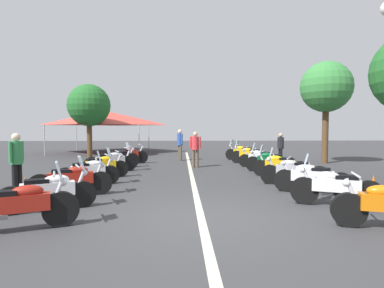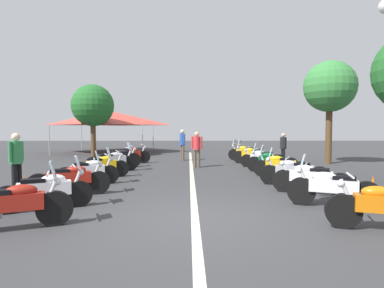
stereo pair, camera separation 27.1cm
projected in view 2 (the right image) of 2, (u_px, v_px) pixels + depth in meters
The scene contains 27 objects.
ground_plane at pixel (195, 219), 6.17m from camera, with size 80.00×80.00×0.00m, color #38383A.
lane_centre_stripe at pixel (192, 177), 11.41m from camera, with size 23.94×0.16×0.01m, color beige.
motorcycle_left_row_0 at pixel (13, 204), 5.48m from camera, with size 0.99×1.99×1.22m.
motorcycle_left_row_1 at pixel (46, 190), 6.86m from camera, with size 1.05×1.92×1.19m.
motorcycle_left_row_2 at pixel (70, 179), 8.31m from camera, with size 0.88×2.10×1.21m.
motorcycle_left_row_3 at pixel (89, 171), 9.88m from camera, with size 0.97×1.88×1.20m.
motorcycle_left_row_4 at pixel (102, 166), 11.34m from camera, with size 0.98×1.92×0.99m.
motorcycle_left_row_5 at pixel (113, 161), 12.93m from camera, with size 1.11×2.05×1.22m.
motorcycle_left_row_6 at pixel (120, 158), 14.35m from camera, with size 0.90×1.95×1.02m.
motorcycle_left_row_7 at pixel (130, 155), 15.93m from camera, with size 0.94×2.09×1.01m.
motorcycle_right_row_1 at pixel (332, 187), 7.07m from camera, with size 1.00×1.91×1.22m.
motorcycle_right_row_2 at pixel (310, 178), 8.50m from camera, with size 1.13×1.93×1.00m.
motorcycle_right_row_3 at pixel (293, 171), 9.82m from camera, with size 0.91×2.12×1.21m.
motorcycle_right_row_4 at pixel (280, 165), 11.52m from camera, with size 1.01×1.95×1.20m.
motorcycle_right_row_5 at pixel (271, 161), 12.85m from camera, with size 0.92×2.06×1.21m.
motorcycle_right_row_6 at pixel (262, 158), 14.35m from camera, with size 0.95×2.01×0.98m.
motorcycle_right_row_7 at pixel (252, 155), 15.83m from camera, with size 1.18×1.95×1.22m.
motorcycle_right_row_8 at pixel (246, 152), 17.52m from camera, with size 1.08×1.95×1.21m.
traffic_cone_1 at pixel (373, 188), 7.93m from camera, with size 0.36×0.36×0.61m.
traffic_cone_2 at pixel (25, 187), 8.07m from camera, with size 0.36×0.36×0.61m.
bystander_0 at pixel (197, 147), 14.35m from camera, with size 0.32×0.52×1.68m.
bystander_1 at pixel (182, 142), 17.42m from camera, with size 0.47×0.32×1.77m.
bystander_3 at pixel (283, 146), 15.81m from camera, with size 0.53×0.32×1.59m.
bystander_4 at pixel (16, 158), 8.56m from camera, with size 0.52×0.32×1.70m.
roadside_tree_1 at pixel (330, 87), 15.78m from camera, with size 2.63×2.63×5.31m.
roadside_tree_2 at pixel (93, 106), 19.34m from camera, with size 2.64×2.64×4.60m.
event_tent at pixel (108, 118), 23.44m from camera, with size 6.89×6.89×3.20m.
Camera 2 is at (-6.08, 0.13, 1.82)m, focal length 28.72 mm.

